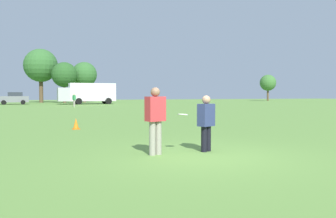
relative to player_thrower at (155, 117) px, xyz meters
name	(u,v)px	position (x,y,z in m)	size (l,w,h in m)	color
ground_plane	(201,156)	(1.00, -0.53, -0.95)	(177.79, 177.79, 0.00)	#608C3D
player_thrower	(155,117)	(0.00, 0.00, 0.00)	(0.53, 0.39, 1.68)	gray
player_defender	(206,120)	(1.41, 0.03, -0.12)	(0.52, 0.43, 1.48)	black
frisbee	(183,115)	(0.81, 0.18, 0.03)	(0.27, 0.27, 0.08)	white
traffic_cone	(76,124)	(-1.33, 7.16, -0.72)	(0.32, 0.32, 0.48)	#D8590C
parked_car_center	(14,98)	(-6.94, 47.71, -0.02)	(4.28, 2.37, 1.82)	slate
box_truck	(88,93)	(3.61, 45.36, 0.80)	(8.61, 3.28, 3.18)	white
bystander_sideline_watcher	(74,99)	(0.80, 35.74, -0.05)	(0.41, 0.50, 1.60)	gray
tree_west_oak	(41,66)	(-3.24, 57.95, 5.70)	(5.95, 5.95, 9.67)	brown
tree_west_maple	(64,75)	(0.65, 54.83, 3.96)	(4.39, 4.39, 7.13)	brown
tree_center_elm	(84,75)	(4.28, 56.75, 4.17)	(4.58, 4.58, 7.44)	brown
tree_east_birch	(268,83)	(45.67, 58.56, 3.18)	(3.70, 3.70, 6.01)	brown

